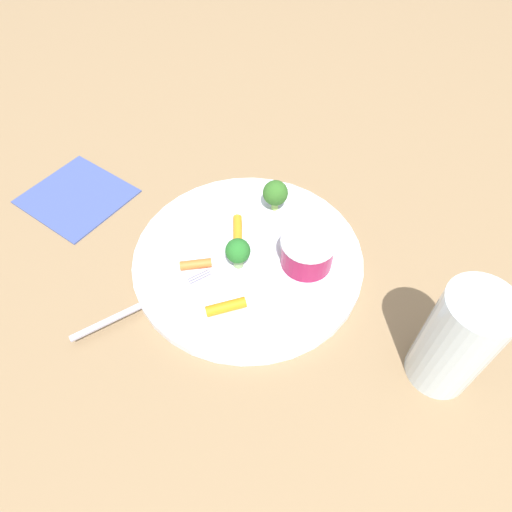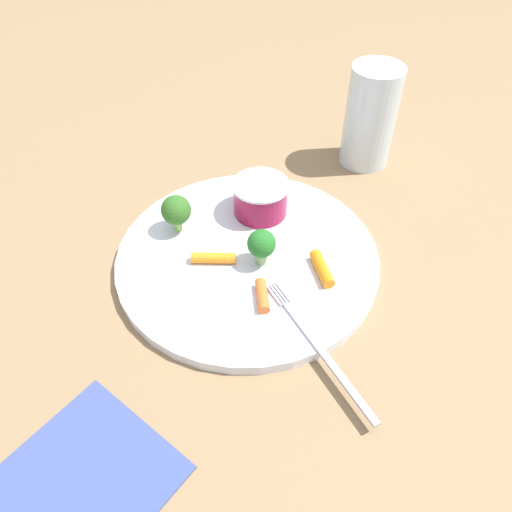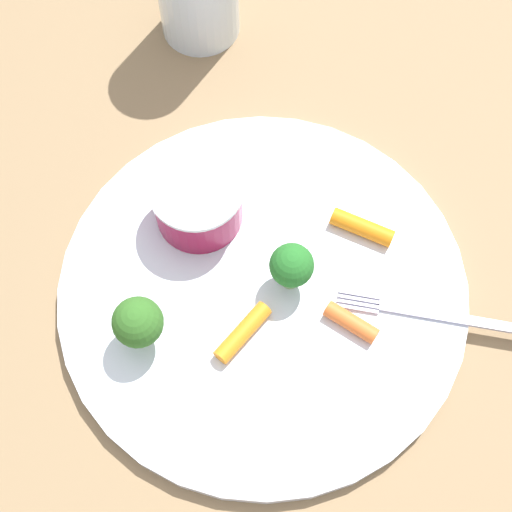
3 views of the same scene
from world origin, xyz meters
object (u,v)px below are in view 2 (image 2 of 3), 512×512
broccoli_floret_0 (259,247)px  broccoli_floret_1 (176,211)px  carrot_stick_1 (213,258)px  drinking_glass (373,118)px  napkin (78,485)px  carrot_stick_0 (322,269)px  carrot_stick_2 (262,296)px  sauce_cup (260,198)px  fork (316,344)px  plate (248,258)px

broccoli_floret_0 → broccoli_floret_1: 0.10m
carrot_stick_1 → drinking_glass: drinking_glass is taller
napkin → drinking_glass: bearing=5.2°
broccoli_floret_0 → carrot_stick_0: broccoli_floret_0 is taller
broccoli_floret_1 → carrot_stick_2: size_ratio=1.20×
sauce_cup → broccoli_floret_1: 0.10m
broccoli_floret_0 → broccoli_floret_1: size_ratio=0.94×
carrot_stick_2 → broccoli_floret_1: bearing=81.4°
broccoli_floret_1 → napkin: 0.28m
sauce_cup → broccoli_floret_1: (-0.08, 0.05, 0.01)m
sauce_cup → napkin: 0.33m
sauce_cup → fork: (-0.11, -0.15, -0.02)m
sauce_cup → napkin: sauce_cup is taller
broccoli_floret_1 → broccoli_floret_0: bearing=-82.1°
plate → carrot_stick_0: (0.03, -0.08, 0.01)m
broccoli_floret_1 → napkin: (-0.24, -0.13, -0.04)m
plate → broccoli_floret_1: bearing=102.4°
drinking_glass → broccoli_floret_1: bearing=161.5°
carrot_stick_0 → napkin: bearing=174.7°
broccoli_floret_0 → carrot_stick_2: size_ratio=1.12×
fork → plate: bearing=67.7°
sauce_cup → carrot_stick_1: (-0.09, -0.01, -0.01)m
plate → broccoli_floret_1: 0.09m
napkin → carrot_stick_0: bearing=-5.3°
carrot_stick_1 → carrot_stick_2: bearing=-96.2°
carrot_stick_1 → sauce_cup: bearing=7.4°
carrot_stick_1 → carrot_stick_2: (-0.01, -0.07, -0.00)m
broccoli_floret_1 → carrot_stick_2: (-0.02, -0.13, -0.02)m
carrot_stick_1 → drinking_glass: size_ratio=0.36×
broccoli_floret_0 → carrot_stick_1: bearing=124.6°
sauce_cup → fork: 0.19m
carrot_stick_0 → carrot_stick_1: bearing=121.0°
broccoli_floret_1 → carrot_stick_2: 0.14m
broccoli_floret_1 → carrot_stick_1: (-0.01, -0.06, -0.02)m
sauce_cup → carrot_stick_1: bearing=-172.6°
plate → carrot_stick_2: (-0.04, -0.05, 0.01)m
plate → napkin: size_ratio=2.13×
plate → carrot_stick_1: 0.04m
carrot_stick_2 → drinking_glass: (0.28, 0.05, 0.05)m
fork → sauce_cup: bearing=53.8°
drinking_glass → carrot_stick_2: bearing=-170.5°
plate → drinking_glass: size_ratio=2.16×
carrot_stick_2 → napkin: carrot_stick_2 is taller
carrot_stick_1 → broccoli_floret_0: bearing=-55.4°
broccoli_floret_1 → drinking_glass: (0.26, -0.09, 0.02)m
sauce_cup → carrot_stick_2: bearing=-140.6°
carrot_stick_1 → fork: carrot_stick_1 is taller
carrot_stick_0 → napkin: (-0.29, 0.03, -0.02)m
broccoli_floret_0 → broccoli_floret_1: (-0.01, 0.10, 0.00)m
drinking_glass → carrot_stick_1: bearing=175.0°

